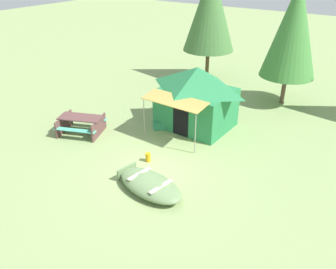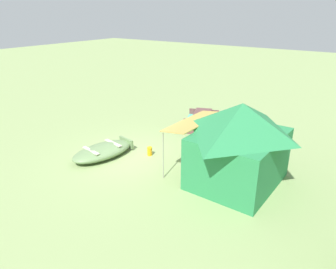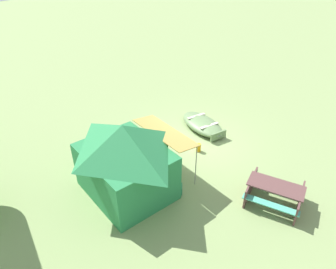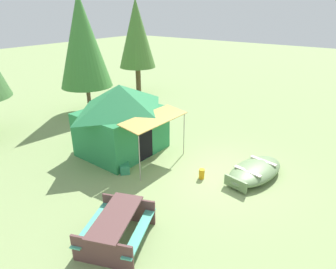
# 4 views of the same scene
# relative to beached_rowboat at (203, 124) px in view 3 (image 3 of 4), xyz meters

# --- Properties ---
(ground_plane) EXTENTS (80.00, 80.00, 0.00)m
(ground_plane) POSITION_rel_beached_rowboat_xyz_m (-0.61, 1.08, -0.25)
(ground_plane) COLOR #849C5F
(beached_rowboat) EXTENTS (2.75, 1.69, 0.48)m
(beached_rowboat) POSITION_rel_beached_rowboat_xyz_m (0.00, 0.00, 0.00)
(beached_rowboat) COLOR #648051
(beached_rowboat) RESTS_ON ground_plane
(canvas_cabin_tent) EXTENTS (3.34, 3.62, 2.76)m
(canvas_cabin_tent) POSITION_rel_beached_rowboat_xyz_m (-1.21, 5.10, 1.18)
(canvas_cabin_tent) COLOR #287E47
(canvas_cabin_tent) RESTS_ON ground_plane
(picnic_table) EXTENTS (2.26, 2.07, 0.78)m
(picnic_table) POSITION_rel_beached_rowboat_xyz_m (-4.98, 1.65, 0.24)
(picnic_table) COLOR brown
(picnic_table) RESTS_ON ground_plane
(cooler_box) EXTENTS (0.59, 0.59, 0.32)m
(cooler_box) POSITION_rel_beached_rowboat_xyz_m (-2.40, 3.87, -0.09)
(cooler_box) COLOR #2E895D
(cooler_box) RESTS_ON ground_plane
(fuel_can) EXTENTS (0.26, 0.26, 0.35)m
(fuel_can) POSITION_rel_beached_rowboat_xyz_m (-1.16, 1.43, -0.07)
(fuel_can) COLOR orange
(fuel_can) RESTS_ON ground_plane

